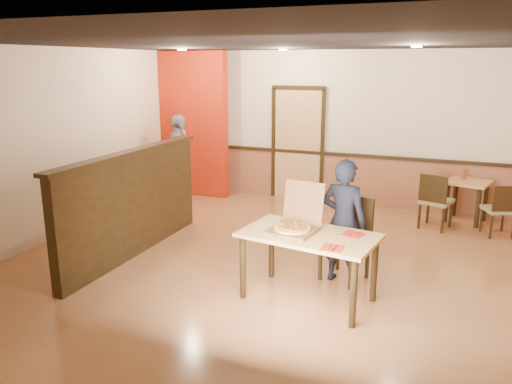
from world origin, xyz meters
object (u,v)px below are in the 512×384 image
side_chair_right (501,208)px  diner (343,222)px  side_chair_left (435,199)px  diner_chair (348,234)px  condiment (463,174)px  side_table (467,191)px  pizza_box (294,225)px  passerby (179,159)px  main_table (309,243)px

side_chair_right → diner: bearing=31.0°
side_chair_left → side_chair_right: bearing=-162.4°
diner_chair → side_chair_right: bearing=69.6°
diner → side_chair_left: bearing=-100.4°
condiment → side_chair_right: bearing=-52.3°
side_table → side_chair_left: bearing=-127.4°
diner_chair → pizza_box: pizza_box is taller
passerby → condiment: bearing=-102.6°
diner_chair → main_table: bearing=-92.4°
diner → side_table: bearing=-104.2°
side_chair_right → diner_chair: bearing=29.8°
main_table → pizza_box: size_ratio=2.48×
diner_chair → passerby: (-3.64, 2.24, 0.28)m
main_table → diner: size_ratio=1.03×
main_table → condiment: 4.13m
main_table → passerby: size_ratio=0.94×
side_chair_left → diner: 2.66m
main_table → side_chair_right: 3.76m
diner → condiment: diner is taller
side_chair_right → passerby: passerby is taller
side_chair_right → pizza_box: pizza_box is taller
side_chair_left → side_chair_right: (0.94, 0.01, -0.05)m
diner_chair → passerby: 4.28m
pizza_box → condiment: (1.74, 3.80, -0.07)m
side_chair_left → side_chair_right: 0.94m
side_table → passerby: 5.07m
diner → pizza_box: (-0.42, -0.58, 0.08)m
diner_chair → side_chair_right: size_ratio=1.23×
side_chair_right → side_chair_left: bearing=-21.5°
pizza_box → side_chair_left: bearing=74.3°
side_chair_left → condiment: 0.87m
diner → pizza_box: 0.72m
side_table → passerby: passerby is taller
side_table → pizza_box: pizza_box is taller
passerby → pizza_box: size_ratio=2.65×
condiment → side_chair_left: bearing=-117.6°
side_chair_left → passerby: 4.55m
side_table → pizza_box: bearing=-116.4°
diner_chair → diner: diner is taller
main_table → condiment: size_ratio=9.79×
diner → pizza_box: size_ratio=2.41×
side_chair_right → passerby: 5.49m
side_table → main_table: bearing=-113.9°
side_chair_right → pizza_box: size_ratio=1.31×
side_table → diner_chair: bearing=-114.9°
side_chair_left → pizza_box: 3.37m
passerby → diner_chair: bearing=-143.7°
side_table → passerby: (-5.01, -0.71, 0.31)m
condiment → passerby: bearing=-170.4°
side_table → condiment: bearing=126.4°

